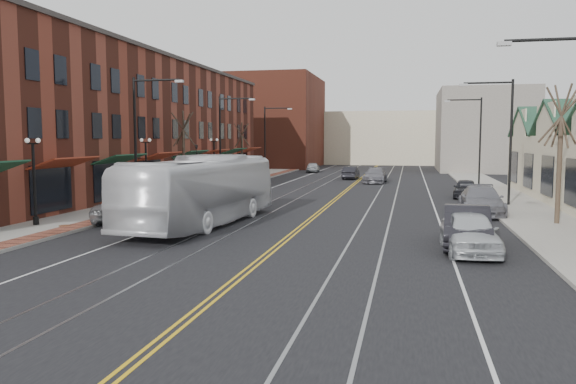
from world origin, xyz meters
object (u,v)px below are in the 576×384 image
at_px(transit_bus, 203,191).
at_px(parked_car_c, 481,201).
at_px(parked_car_d, 465,189).
at_px(parked_suv, 131,208).
at_px(parked_car_b, 467,227).
at_px(parked_car_a, 469,232).

relative_size(transit_bus, parked_car_c, 2.25).
distance_m(transit_bus, parked_car_d, 22.00).
height_order(transit_bus, parked_suv, transit_bus).
bearing_deg(transit_bus, parked_car_c, -147.92).
bearing_deg(parked_car_c, transit_bus, -152.77).
relative_size(parked_car_b, parked_car_c, 0.90).
bearing_deg(parked_car_a, parked_suv, 160.85).
height_order(parked_car_a, parked_car_d, parked_car_a).
height_order(parked_car_a, parked_car_c, parked_car_c).
bearing_deg(parked_car_d, parked_suv, -131.85).
bearing_deg(parked_suv, parked_car_d, -142.87).
distance_m(parked_suv, parked_car_d, 24.63).
relative_size(transit_bus, parked_car_a, 2.66).
xyz_separation_m(parked_suv, parked_car_d, (18.44, 16.33, -0.02)).
distance_m(parked_car_a, parked_car_b, 1.08).
height_order(transit_bus, parked_car_a, transit_bus).
xyz_separation_m(parked_car_c, parked_car_d, (0.00, 9.42, -0.12)).
bearing_deg(parked_car_c, parked_suv, -159.16).
distance_m(parked_suv, parked_car_c, 19.69).
distance_m(transit_bus, parked_car_b, 12.95).
height_order(parked_suv, parked_car_b, parked_car_b).
distance_m(parked_car_b, parked_car_c, 10.69).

